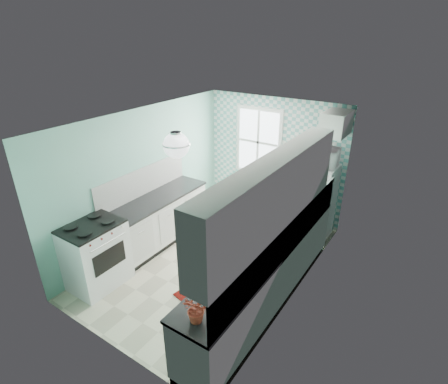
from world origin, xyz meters
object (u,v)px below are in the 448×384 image
Objects in this scene: fridge at (315,201)px; stove at (95,254)px; microwave at (321,156)px; sink at (299,217)px; potted_plant at (197,310)px; ceiling_light at (176,145)px; fruit_bowl at (223,292)px.

fridge is 3.99m from stove.
sink is at bearing 92.34° from microwave.
stove is 1.97× the size of sink.
sink is 2.69m from potted_plant.
microwave is (1.11, 2.58, -0.70)m from ceiling_light.
ceiling_light reaches higher than microwave.
ceiling_light reaches higher than stove.
sink reaches higher than potted_plant.
fridge is 0.90m from microwave.
ceiling_light is at bearing 64.16° from microwave.
ceiling_light is at bearing 149.74° from fruit_bowl.
ceiling_light is 2.90m from microwave.
microwave is (-0.09, 3.77, 0.53)m from potted_plant.
microwave reaches higher than potted_plant.
ceiling_light is 2.09m from potted_plant.
fruit_bowl is (2.40, -0.03, 0.43)m from stove.
potted_plant is at bearing -90.00° from fruit_bowl.
stove is (-1.20, -0.67, -1.78)m from ceiling_light.
fridge is 3.29m from fruit_bowl.
stove is 3.88× the size of fruit_bowl.
sink is 2.20m from fruit_bowl.
fruit_bowl is at bearing -90.38° from sink.
fruit_bowl is (1.20, -0.70, -1.35)m from ceiling_light.
microwave is at bearing 66.76° from ceiling_light.
fruit_bowl is (-0.00, -2.20, 0.04)m from sink.
microwave reaches higher than stove.
microwave is at bearing 94.66° from sink.
ceiling_light is 1.30× the size of fruit_bowl.
fridge is 5.40× the size of fruit_bowl.
sink is at bearing 51.24° from ceiling_light.
stove is at bearing -150.80° from ceiling_light.
ceiling_light is 0.33× the size of stove.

